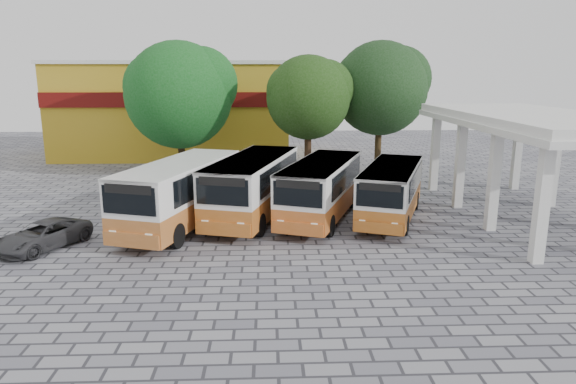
{
  "coord_description": "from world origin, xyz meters",
  "views": [
    {
      "loc": [
        -2.71,
        -21.28,
        7.35
      ],
      "look_at": [
        -1.74,
        3.75,
        1.5
      ],
      "focal_mm": 32.0,
      "sensor_mm": 36.0,
      "label": 1
    }
  ],
  "objects_px": {
    "bus_centre_left": "(253,184)",
    "bus_far_right": "(391,189)",
    "bus_far_left": "(181,190)",
    "bus_centre_right": "(321,186)",
    "parked_car": "(43,235)"
  },
  "relations": [
    {
      "from": "parked_car",
      "to": "bus_centre_left",
      "type": "bearing_deg",
      "value": 53.85
    },
    {
      "from": "bus_far_left",
      "to": "bus_centre_right",
      "type": "bearing_deg",
      "value": 26.97
    },
    {
      "from": "bus_far_right",
      "to": "parked_car",
      "type": "height_order",
      "value": "bus_far_right"
    },
    {
      "from": "bus_centre_left",
      "to": "bus_centre_right",
      "type": "distance_m",
      "value": 3.47
    },
    {
      "from": "bus_far_right",
      "to": "parked_car",
      "type": "bearing_deg",
      "value": -145.14
    },
    {
      "from": "bus_far_right",
      "to": "bus_centre_right",
      "type": "bearing_deg",
      "value": -161.12
    },
    {
      "from": "bus_far_left",
      "to": "bus_centre_right",
      "type": "height_order",
      "value": "bus_far_left"
    },
    {
      "from": "bus_centre_left",
      "to": "bus_centre_right",
      "type": "height_order",
      "value": "bus_centre_left"
    },
    {
      "from": "bus_centre_left",
      "to": "bus_far_right",
      "type": "height_order",
      "value": "bus_centre_left"
    },
    {
      "from": "bus_centre_right",
      "to": "bus_far_right",
      "type": "bearing_deg",
      "value": 17.8
    },
    {
      "from": "bus_far_right",
      "to": "parked_car",
      "type": "relative_size",
      "value": 1.98
    },
    {
      "from": "bus_centre_left",
      "to": "bus_far_right",
      "type": "relative_size",
      "value": 1.13
    },
    {
      "from": "bus_far_left",
      "to": "bus_centre_left",
      "type": "relative_size",
      "value": 1.01
    },
    {
      "from": "bus_centre_right",
      "to": "parked_car",
      "type": "bearing_deg",
      "value": -141.87
    },
    {
      "from": "bus_centre_left",
      "to": "bus_far_right",
      "type": "distance_m",
      "value": 7.03
    }
  ]
}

